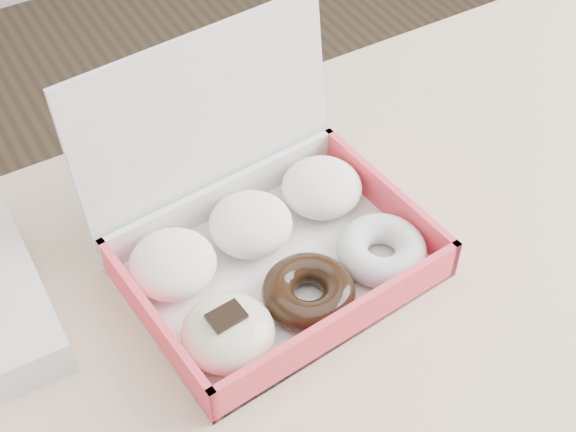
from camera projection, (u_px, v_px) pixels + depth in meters
table at (414, 374)px, 0.80m from camera, size 1.20×0.80×0.75m
donut_box at (266, 243)px, 0.78m from camera, size 0.30×0.27×0.21m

